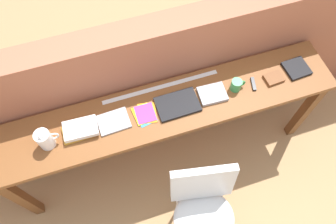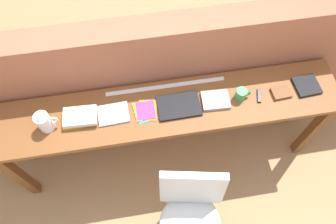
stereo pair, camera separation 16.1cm
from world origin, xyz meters
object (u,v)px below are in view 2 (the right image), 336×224
pitcher_white (44,122)px  book_repair_rightmost (307,86)px  mug (241,94)px  book_open_centre (179,106)px  pamphlet_pile_colourful (145,111)px  multitool_folded (259,96)px  leather_journal_brown (281,93)px  book_stack_leftmost (80,117)px  magazine_cycling (114,114)px  chair_white_moulded (191,211)px

pitcher_white → book_repair_rightmost: (1.84, 0.03, -0.07)m
mug → book_open_centre: bearing=-179.7°
pamphlet_pile_colourful → book_open_centre: bearing=-0.3°
pitcher_white → book_open_centre: pitcher_white is taller
book_open_centre → multitool_folded: 0.58m
pitcher_white → leather_journal_brown: pitcher_white is taller
multitool_folded → pitcher_white: bearing=-179.8°
pamphlet_pile_colourful → book_repair_rightmost: bearing=0.7°
leather_journal_brown → book_repair_rightmost: size_ratio=0.76×
book_stack_leftmost → mug: size_ratio=2.20×
pitcher_white → leather_journal_brown: (1.63, 0.00, -0.07)m
magazine_cycling → leather_journal_brown: size_ratio=1.62×
pamphlet_pile_colourful → multitool_folded: (0.81, -0.01, 0.00)m
magazine_cycling → multitool_folded: bearing=-3.3°
pamphlet_pile_colourful → mug: size_ratio=1.69×
book_stack_leftmost → book_open_centre: bearing=-0.8°
multitool_folded → pamphlet_pile_colourful: bearing=179.3°
chair_white_moulded → pamphlet_pile_colourful: same height
magazine_cycling → mug: size_ratio=1.92×
mug → leather_journal_brown: (0.30, -0.01, -0.03)m
chair_white_moulded → magazine_cycling: 0.87m
pitcher_white → mug: pitcher_white is taller
pamphlet_pile_colourful → book_stack_leftmost: bearing=179.0°
pamphlet_pile_colourful → leather_journal_brown: 0.97m
book_stack_leftmost → multitool_folded: size_ratio=2.20×
book_stack_leftmost → multitool_folded: book_stack_leftmost is taller
book_stack_leftmost → magazine_cycling: (0.22, 0.00, -0.02)m
magazine_cycling → multitool_folded: size_ratio=1.92×
magazine_cycling → book_open_centre: 0.45m
book_stack_leftmost → book_repair_rightmost: 1.62m
book_repair_rightmost → pitcher_white: bearing=177.5°
pamphlet_pile_colourful → pitcher_white: bearing=-178.7°
leather_journal_brown → multitool_folded: bearing=175.2°
chair_white_moulded → mug: (0.46, 0.65, 0.40)m
pamphlet_pile_colourful → mug: (0.68, 0.00, 0.04)m
multitool_folded → leather_journal_brown: leather_journal_brown is taller
magazine_cycling → multitool_folded: (1.03, -0.02, 0.00)m
book_stack_leftmost → pamphlet_pile_colourful: bearing=-1.0°
chair_white_moulded → multitool_folded: 0.95m
multitool_folded → leather_journal_brown: 0.16m
book_open_centre → mug: bearing=-0.4°
chair_white_moulded → multitool_folded: multitool_folded is taller
chair_white_moulded → pitcher_white: bearing=144.1°
book_stack_leftmost → pamphlet_pile_colourful: (0.44, -0.01, -0.02)m
chair_white_moulded → mug: size_ratio=8.10×
book_stack_leftmost → magazine_cycling: size_ratio=1.15×
pitcher_white → multitool_folded: size_ratio=1.67×
magazine_cycling → pamphlet_pile_colourful: bearing=-4.6°
book_open_centre → leather_journal_brown: size_ratio=2.27×
book_stack_leftmost → magazine_cycling: book_stack_leftmost is taller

